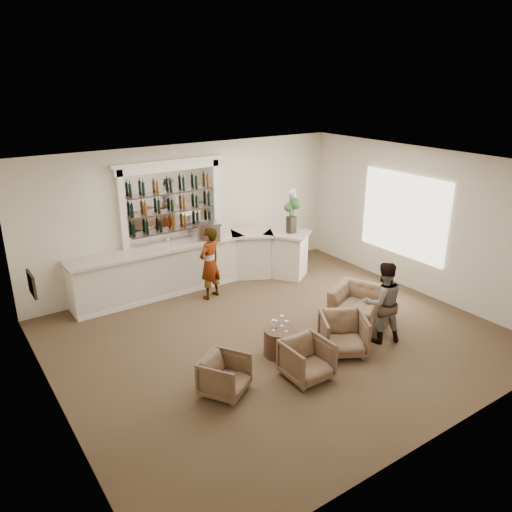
% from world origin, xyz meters
% --- Properties ---
extents(ground, '(8.00, 8.00, 0.00)m').
position_xyz_m(ground, '(0.00, 0.00, 0.00)').
color(ground, brown).
rests_on(ground, ground).
extents(room_shell, '(8.04, 7.02, 3.32)m').
position_xyz_m(room_shell, '(0.16, 0.71, 2.34)').
color(room_shell, beige).
rests_on(room_shell, ground).
extents(bar_counter, '(5.72, 1.80, 1.14)m').
position_xyz_m(bar_counter, '(-0.16, 3.00, 0.57)').
color(bar_counter, beige).
rests_on(bar_counter, ground).
extents(back_bar_alcove, '(2.64, 0.25, 3.00)m').
position_xyz_m(back_bar_alcove, '(-0.50, 3.41, 2.03)').
color(back_bar_alcove, white).
rests_on(back_bar_alcove, ground).
extents(cocktail_table, '(0.59, 0.59, 0.50)m').
position_xyz_m(cocktail_table, '(-0.33, -0.51, 0.25)').
color(cocktail_table, '#432F1D').
rests_on(cocktail_table, ground).
extents(sommelier, '(0.70, 0.57, 1.64)m').
position_xyz_m(sommelier, '(-0.15, 2.33, 0.82)').
color(sommelier, gray).
rests_on(sommelier, ground).
extents(guest, '(0.94, 0.85, 1.58)m').
position_xyz_m(guest, '(1.55, -1.17, 0.79)').
color(guest, gray).
rests_on(guest, ground).
extents(armchair_left, '(0.94, 0.95, 0.63)m').
position_xyz_m(armchair_left, '(-1.74, -0.95, 0.32)').
color(armchair_left, brown).
rests_on(armchair_left, ground).
extents(armchair_center, '(0.73, 0.75, 0.68)m').
position_xyz_m(armchair_center, '(-0.41, -1.35, 0.34)').
color(armchair_center, brown).
rests_on(armchair_center, ground).
extents(armchair_right, '(1.08, 1.09, 0.73)m').
position_xyz_m(armchair_right, '(0.66, -1.09, 0.37)').
color(armchair_right, brown).
rests_on(armchair_right, ground).
extents(armchair_far, '(1.37, 1.44, 0.73)m').
position_xyz_m(armchair_far, '(1.76, -0.46, 0.37)').
color(armchair_far, brown).
rests_on(armchair_far, ground).
extents(espresso_machine, '(0.60, 0.55, 0.42)m').
position_xyz_m(espresso_machine, '(0.18, 2.95, 1.35)').
color(espresso_machine, silver).
rests_on(espresso_machine, bar_counter).
extents(flower_vase, '(0.28, 0.28, 1.08)m').
position_xyz_m(flower_vase, '(2.10, 2.30, 1.75)').
color(flower_vase, black).
rests_on(flower_vase, bar_counter).
extents(wine_glass_bar_left, '(0.07, 0.07, 0.21)m').
position_xyz_m(wine_glass_bar_left, '(-0.85, 2.93, 1.25)').
color(wine_glass_bar_left, white).
rests_on(wine_glass_bar_left, bar_counter).
extents(wine_glass_bar_right, '(0.07, 0.07, 0.21)m').
position_xyz_m(wine_glass_bar_right, '(0.69, 3.09, 1.25)').
color(wine_glass_bar_right, white).
rests_on(wine_glass_bar_right, bar_counter).
extents(wine_glass_tbl_a, '(0.07, 0.07, 0.21)m').
position_xyz_m(wine_glass_tbl_a, '(-0.45, -0.48, 0.60)').
color(wine_glass_tbl_a, white).
rests_on(wine_glass_tbl_a, cocktail_table).
extents(wine_glass_tbl_b, '(0.07, 0.07, 0.21)m').
position_xyz_m(wine_glass_tbl_b, '(-0.23, -0.43, 0.60)').
color(wine_glass_tbl_b, white).
rests_on(wine_glass_tbl_b, cocktail_table).
extents(wine_glass_tbl_c, '(0.07, 0.07, 0.21)m').
position_xyz_m(wine_glass_tbl_c, '(-0.29, -0.64, 0.60)').
color(wine_glass_tbl_c, white).
rests_on(wine_glass_tbl_c, cocktail_table).
extents(napkin_holder, '(0.08, 0.08, 0.12)m').
position_xyz_m(napkin_holder, '(-0.35, -0.37, 0.56)').
color(napkin_holder, white).
rests_on(napkin_holder, cocktail_table).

